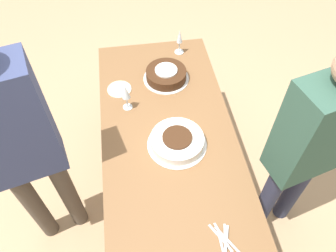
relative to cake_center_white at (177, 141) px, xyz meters
The scene contains 10 objects.
ground_plane 0.81m from the cake_center_white, 19.24° to the left, with size 12.00×12.00×0.00m, color tan.
dining_table 0.18m from the cake_center_white, 19.24° to the left, with size 1.78×0.83×0.77m.
cake_center_white is the anchor object (origin of this frame).
cake_front_chocolate 0.58m from the cake_center_white, ahead, with size 0.33×0.33×0.09m.
wine_glass_near 0.45m from the cake_center_white, 38.11° to the left, with size 0.06×0.06×0.19m.
wine_glass_far 0.88m from the cake_center_white, 10.73° to the right, with size 0.07×0.07×0.20m.
dessert_plate_right 0.61m from the cake_center_white, 31.32° to the left, with size 0.17×0.17×0.01m.
fork_pile 0.63m from the cake_center_white, 168.00° to the right, with size 0.20×0.12×0.02m.
person_cutting 0.73m from the cake_center_white, 109.32° to the right, with size 0.31×0.44×1.58m.
person_watching 0.87m from the cake_center_white, 94.03° to the left, with size 0.31×0.44×1.71m.
Camera 1 is at (-1.24, 0.19, 2.38)m, focal length 35.00 mm.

